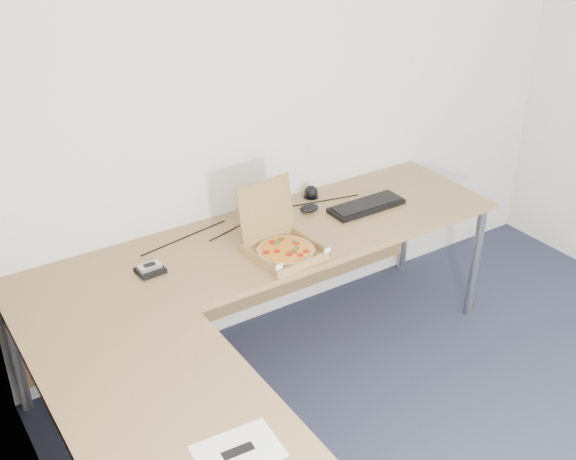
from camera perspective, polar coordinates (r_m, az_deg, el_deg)
desk at (r=3.07m, az=-2.78°, el=-6.11°), size 2.50×2.20×0.73m
pizza_box at (r=3.36m, az=-0.34°, el=-1.34°), size 0.30×0.36×0.31m
drinking_glass at (r=3.73m, az=-1.92°, el=2.16°), size 0.06×0.06×0.11m
keyboard at (r=3.81m, az=6.30°, el=1.92°), size 0.42×0.15×0.03m
mouse at (r=3.75m, az=1.69°, el=1.76°), size 0.12×0.09×0.04m
wallet at (r=3.29m, az=-10.95°, el=-3.19°), size 0.13×0.11×0.02m
phone at (r=3.28m, az=-11.01°, el=-2.89°), size 0.10×0.06×0.02m
paper_sheet at (r=2.40m, az=-4.03°, el=-17.23°), size 0.29×0.21×0.00m
dome_speaker at (r=3.90m, az=1.86°, el=3.12°), size 0.08×0.08×0.07m
cable_bundle at (r=3.67m, az=-3.12°, el=0.75°), size 0.61×0.13×0.01m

